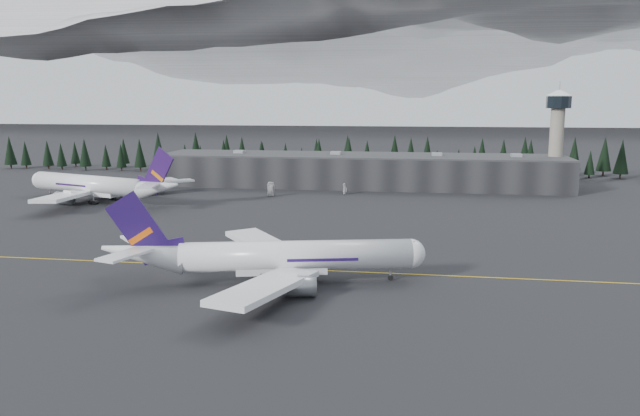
% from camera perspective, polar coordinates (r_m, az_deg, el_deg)
% --- Properties ---
extents(ground, '(1400.00, 1400.00, 0.00)m').
position_cam_1_polar(ground, '(129.61, -1.37, -5.43)').
color(ground, black).
rests_on(ground, ground).
extents(taxiline, '(400.00, 0.40, 0.02)m').
position_cam_1_polar(taxiline, '(127.71, -1.53, -5.66)').
color(taxiline, gold).
rests_on(taxiline, ground).
extents(terminal, '(160.00, 30.00, 12.60)m').
position_cam_1_polar(terminal, '(250.57, 3.71, 3.46)').
color(terminal, black).
rests_on(terminal, ground).
extents(control_tower, '(10.00, 10.00, 37.70)m').
position_cam_1_polar(control_tower, '(256.71, 20.85, 6.83)').
color(control_tower, gray).
rests_on(control_tower, ground).
extents(treeline, '(360.00, 20.00, 15.00)m').
position_cam_1_polar(treeline, '(287.13, 4.38, 4.51)').
color(treeline, black).
rests_on(treeline, ground).
extents(mountain_ridge, '(4400.00, 900.00, 420.00)m').
position_cam_1_polar(mountain_ridge, '(1123.75, 7.80, 8.04)').
color(mountain_ridge, white).
rests_on(mountain_ridge, ground).
extents(jet_main, '(60.07, 54.83, 17.93)m').
position_cam_1_polar(jet_main, '(117.84, -4.76, -4.48)').
color(jet_main, silver).
rests_on(jet_main, ground).
extents(jet_parked, '(64.85, 58.27, 19.64)m').
position_cam_1_polar(jet_parked, '(223.01, -19.41, 1.93)').
color(jet_parked, white).
rests_on(jet_parked, ground).
extents(gse_vehicle_a, '(2.79, 5.45, 1.47)m').
position_cam_1_polar(gse_vehicle_a, '(223.96, -4.49, 1.25)').
color(gse_vehicle_a, '#BEBEC0').
rests_on(gse_vehicle_a, ground).
extents(gse_vehicle_b, '(4.50, 2.49, 1.45)m').
position_cam_1_polar(gse_vehicle_b, '(228.31, 2.29, 1.44)').
color(gse_vehicle_b, silver).
rests_on(gse_vehicle_b, ground).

